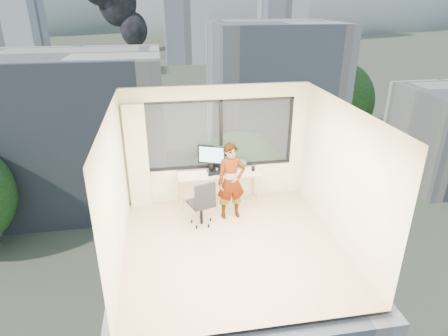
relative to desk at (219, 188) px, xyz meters
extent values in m
cube|color=beige|center=(0.00, -1.66, -0.38)|extent=(4.00, 4.00, 0.01)
cube|color=white|center=(0.00, -1.66, 2.23)|extent=(4.00, 4.00, 0.01)
cube|color=beige|center=(0.00, -3.66, 0.93)|extent=(4.00, 0.01, 2.60)
cube|color=beige|center=(-2.00, -1.66, 0.93)|extent=(0.01, 4.00, 2.60)
cube|color=beige|center=(2.00, -1.66, 0.93)|extent=(0.01, 4.00, 2.60)
cube|color=beige|center=(-1.72, 0.22, 0.77)|extent=(0.45, 0.14, 2.30)
cube|color=tan|center=(0.00, 0.00, 0.00)|extent=(1.80, 0.60, 0.75)
imported|color=#2D2D33|center=(0.16, -0.60, 0.44)|extent=(0.62, 0.44, 1.62)
cube|color=white|center=(0.07, 0.23, 0.41)|extent=(0.31, 0.27, 0.07)
cube|color=black|center=(-0.20, -0.12, 0.38)|extent=(0.12, 0.07, 0.01)
cylinder|color=black|center=(0.76, 0.00, 0.43)|extent=(0.09, 0.09, 0.10)
ellipsoid|color=#0C4A40|center=(0.52, 0.18, 0.48)|extent=(0.31, 0.20, 0.22)
cube|color=#515B3D|center=(0.00, 118.34, -14.38)|extent=(400.00, 400.00, 0.04)
cube|color=#F0E7C8|center=(-9.00, 28.34, -7.38)|extent=(16.00, 12.00, 14.00)
cube|color=beige|center=(12.00, 36.34, -6.38)|extent=(14.00, 13.00, 16.00)
cube|color=silver|center=(-35.00, 93.34, -0.38)|extent=(14.00, 14.00, 28.00)
cube|color=silver|center=(8.00, 118.34, 0.62)|extent=(13.00, 13.00, 30.00)
cube|color=silver|center=(45.00, 138.34, -1.38)|extent=(15.00, 15.00, 26.00)
ellipsoid|color=slate|center=(100.00, 318.34, -14.38)|extent=(300.00, 220.00, 96.00)
camera|label=1|loc=(-1.15, -7.50, 3.84)|focal=30.62mm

